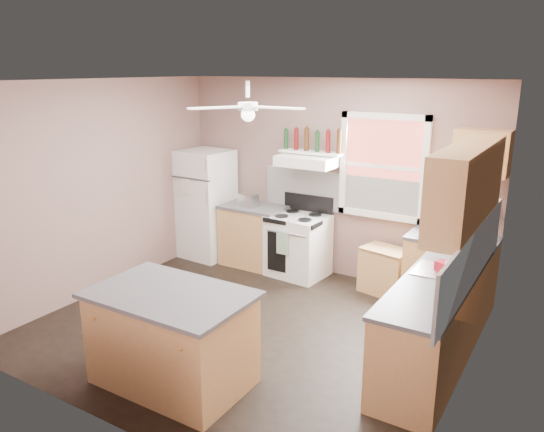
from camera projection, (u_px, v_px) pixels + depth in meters
The scene contains 32 objects.
floor at pixel (251, 327), 5.98m from camera, with size 4.50×4.50×0.00m, color black.
ceiling at pixel (248, 81), 5.24m from camera, with size 4.50×4.50×0.00m, color white.
wall_back at pixel (331, 179), 7.27m from camera, with size 4.50×0.05×2.70m, color #795C55.
wall_right at pixel (473, 249), 4.47m from camera, with size 0.05×4.00×2.70m, color #795C55.
wall_left at pixel (101, 188), 6.75m from camera, with size 0.05×4.00×2.70m, color #795C55.
backsplash_back at pixel (360, 196), 7.06m from camera, with size 2.90×0.03×0.55m, color white.
backsplash_right at pixel (473, 257), 4.78m from camera, with size 0.03×2.60×0.55m, color white.
window_view at pixel (383, 167), 6.79m from camera, with size 1.00×0.02×1.20m, color maroon.
window_frame at pixel (383, 167), 6.77m from camera, with size 1.16×0.07×1.36m, color white.
refrigerator at pixel (207, 204), 8.04m from camera, with size 0.70×0.68×1.64m, color white.
base_cabinet_left at pixel (254, 236), 7.79m from camera, with size 0.90×0.60×0.86m, color #B4784B.
counter_left at pixel (254, 207), 7.67m from camera, with size 0.92×0.62×0.04m, color #464648.
toaster at pixel (248, 200), 7.60m from camera, with size 0.28×0.16×0.18m, color silver.
stove at pixel (298, 246), 7.39m from camera, with size 0.76×0.64×0.86m, color white.
range_hood at pixel (307, 161), 7.09m from camera, with size 0.78×0.50×0.14m, color white.
bottle_shelf at pixel (312, 152), 7.16m from camera, with size 0.90×0.26×0.03m, color white.
cart at pixel (385, 271), 6.83m from camera, with size 0.60×0.40×0.60m, color #B4784B.
base_cabinet_corner at pixel (449, 274), 6.38m from camera, with size 1.00×0.60×0.86m, color #B4784B.
base_cabinet_right at pixel (435, 324), 5.13m from camera, with size 0.60×2.20×0.86m, color #B4784B.
counter_corner at pixel (453, 238), 6.26m from camera, with size 1.02×0.62×0.04m, color #464648.
counter_right at pixel (438, 281), 5.01m from camera, with size 0.62×2.22×0.04m, color #464648.
sink at pixel (443, 273), 5.17m from camera, with size 0.55×0.45×0.03m, color silver.
faucet at pixel (461, 269), 5.07m from camera, with size 0.03×0.03×0.14m, color silver.
upper_cabinet_right at pixel (467, 186), 4.86m from camera, with size 0.33×1.80×0.76m, color #B4784B.
upper_cabinet_corner at pixel (482, 153), 5.99m from camera, with size 0.60×0.33×0.52m, color #B4784B.
paper_towel at pixel (487, 209), 6.13m from camera, with size 0.12×0.12×0.26m, color white.
island at pixel (172, 340), 4.83m from camera, with size 1.37×0.86×0.86m, color #B4784B.
island_top at pixel (170, 295), 4.71m from camera, with size 1.45×0.94×0.04m, color #464648.
ceiling_fan_hub at pixel (248, 107), 5.31m from camera, with size 0.20×0.20×0.08m, color white.
soap_bottle at pixel (449, 269), 4.91m from camera, with size 0.10×0.10×0.26m, color silver.
red_caddy at pixel (445, 267), 5.17m from camera, with size 0.18×0.12×0.10m, color #A00D1C.
wine_bottles at pixel (312, 140), 7.11m from camera, with size 0.86×0.06×0.31m.
Camera 1 is at (3.03, -4.49, 2.83)m, focal length 35.00 mm.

